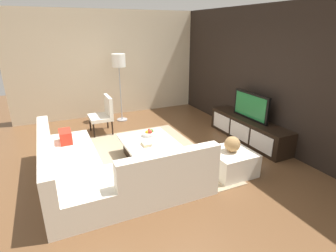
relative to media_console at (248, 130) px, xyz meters
The scene contains 14 objects.
ground_plane 2.41m from the media_console, 90.00° to the right, with size 14.00×14.00×0.00m, color brown.
feature_wall_back 1.19m from the media_console, 90.00° to the left, with size 6.40×0.12×2.80m, color black.
side_wall_left 4.05m from the media_console, 145.54° to the right, with size 0.12×5.20×2.80m, color beige.
area_rug 2.41m from the media_console, 92.39° to the right, with size 3.02×2.43×0.01m, color tan.
media_console is the anchor object (origin of this frame).
television 0.54m from the media_console, 90.00° to the left, with size 1.01×0.06×0.57m.
sectional_couch 3.32m from the media_console, 80.97° to the right, with size 2.47×2.35×0.81m.
coffee_table 2.30m from the media_console, 92.49° to the right, with size 1.06×0.93×0.38m.
accent_chair_near 3.29m from the media_console, 123.31° to the right, with size 0.58×0.50×0.87m.
floor_lamp 3.52m from the media_console, 139.48° to the right, with size 0.34×0.34×1.74m.
ottoman 1.56m from the media_console, 50.87° to the right, with size 0.70×0.70×0.40m, color silver.
fruit_bowl 2.22m from the media_console, 97.28° to the right, with size 0.28×0.28×0.13m.
decorative_ball 1.59m from the media_console, 50.87° to the right, with size 0.26×0.26×0.26m, color #AD8451.
book_stack 2.42m from the media_console, 87.18° to the right, with size 0.20×0.16×0.04m.
Camera 1 is at (4.22, -1.48, 2.35)m, focal length 28.60 mm.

